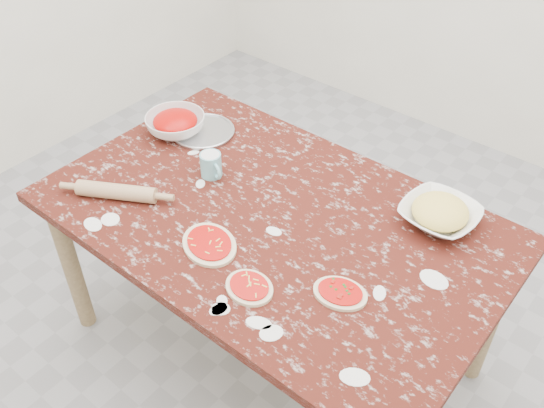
{
  "coord_description": "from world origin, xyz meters",
  "views": [
    {
      "loc": [
        0.98,
        -1.2,
        2.13
      ],
      "look_at": [
        0.0,
        0.0,
        0.8
      ],
      "focal_mm": 39.24,
      "sensor_mm": 36.0,
      "label": 1
    }
  ],
  "objects_px": {
    "cheese_bowl": "(439,215)",
    "rolling_pin": "(117,192)",
    "pizza_tray": "(203,132)",
    "sauce_bowl": "(176,124)",
    "worktable": "(272,232)",
    "flour_mug": "(211,165)"
  },
  "relations": [
    {
      "from": "flour_mug",
      "to": "worktable",
      "type": "bearing_deg",
      "value": -5.64
    },
    {
      "from": "sauce_bowl",
      "to": "rolling_pin",
      "type": "xyz_separation_m",
      "value": [
        0.15,
        -0.43,
        -0.01
      ]
    },
    {
      "from": "worktable",
      "to": "flour_mug",
      "type": "xyz_separation_m",
      "value": [
        -0.32,
        0.03,
        0.13
      ]
    },
    {
      "from": "sauce_bowl",
      "to": "flour_mug",
      "type": "xyz_separation_m",
      "value": [
        0.32,
        -0.12,
        0.01
      ]
    },
    {
      "from": "worktable",
      "to": "pizza_tray",
      "type": "relative_size",
      "value": 6.27
    },
    {
      "from": "worktable",
      "to": "flour_mug",
      "type": "bearing_deg",
      "value": 174.36
    },
    {
      "from": "worktable",
      "to": "rolling_pin",
      "type": "distance_m",
      "value": 0.58
    },
    {
      "from": "pizza_tray",
      "to": "cheese_bowl",
      "type": "relative_size",
      "value": 0.99
    },
    {
      "from": "cheese_bowl",
      "to": "rolling_pin",
      "type": "distance_m",
      "value": 1.14
    },
    {
      "from": "worktable",
      "to": "sauce_bowl",
      "type": "height_order",
      "value": "sauce_bowl"
    },
    {
      "from": "rolling_pin",
      "to": "pizza_tray",
      "type": "bearing_deg",
      "value": 96.45
    },
    {
      "from": "cheese_bowl",
      "to": "flour_mug",
      "type": "xyz_separation_m",
      "value": [
        -0.78,
        -0.3,
        0.02
      ]
    },
    {
      "from": "pizza_tray",
      "to": "flour_mug",
      "type": "height_order",
      "value": "flour_mug"
    },
    {
      "from": "worktable",
      "to": "rolling_pin",
      "type": "xyz_separation_m",
      "value": [
        -0.49,
        -0.28,
        0.11
      ]
    },
    {
      "from": "pizza_tray",
      "to": "sauce_bowl",
      "type": "height_order",
      "value": "sauce_bowl"
    },
    {
      "from": "sauce_bowl",
      "to": "flour_mug",
      "type": "relative_size",
      "value": 2.08
    },
    {
      "from": "sauce_bowl",
      "to": "cheese_bowl",
      "type": "bearing_deg",
      "value": 9.4
    },
    {
      "from": "worktable",
      "to": "sauce_bowl",
      "type": "distance_m",
      "value": 0.66
    },
    {
      "from": "sauce_bowl",
      "to": "cheese_bowl",
      "type": "relative_size",
      "value": 0.95
    },
    {
      "from": "sauce_bowl",
      "to": "worktable",
      "type": "bearing_deg",
      "value": -13.24
    },
    {
      "from": "cheese_bowl",
      "to": "rolling_pin",
      "type": "height_order",
      "value": "cheese_bowl"
    },
    {
      "from": "worktable",
      "to": "cheese_bowl",
      "type": "relative_size",
      "value": 6.24
    }
  ]
}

